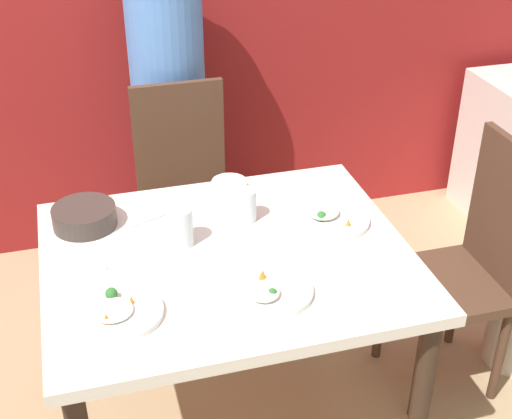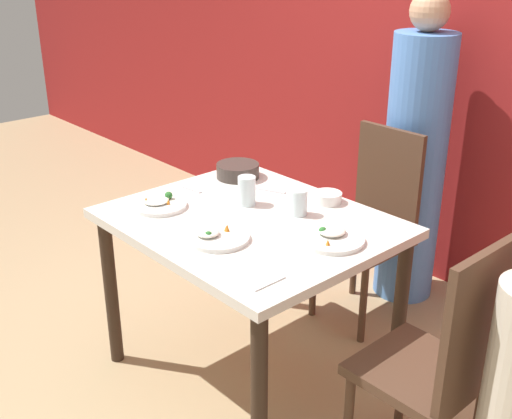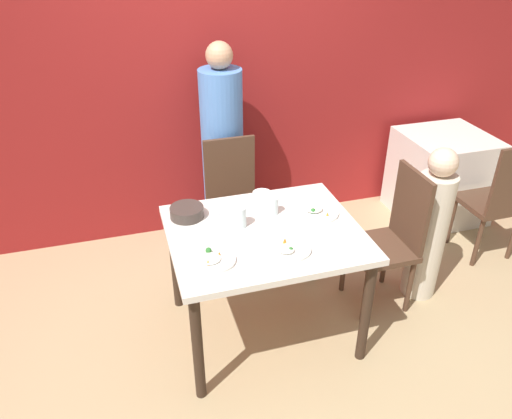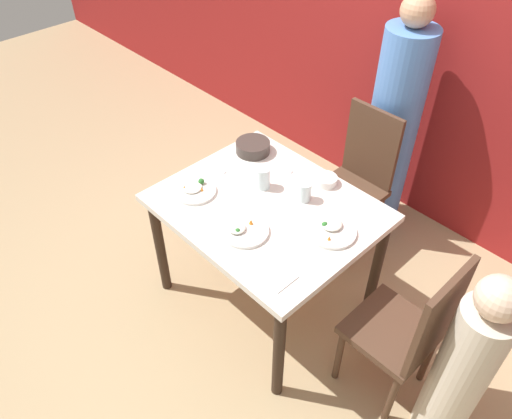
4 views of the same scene
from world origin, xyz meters
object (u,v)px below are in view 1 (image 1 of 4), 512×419
at_px(plate_rice_adult, 119,312).
at_px(chair_child_spot, 468,264).
at_px(bowl_curry, 84,216).
at_px(person_adult, 170,117).
at_px(chair_adult_spot, 187,197).
at_px(glass_water_tall, 245,205).

bearing_deg(plate_rice_adult, chair_child_spot, 11.91).
relative_size(bowl_curry, plate_rice_adult, 0.89).
relative_size(person_adult, bowl_curry, 7.85).
xyz_separation_m(chair_adult_spot, glass_water_tall, (0.09, -0.63, 0.31)).
bearing_deg(chair_child_spot, bowl_curry, -99.85).
height_order(person_adult, plate_rice_adult, person_adult).
bearing_deg(chair_adult_spot, person_adult, 90.00).
bearing_deg(chair_adult_spot, chair_child_spot, -40.31).
height_order(chair_adult_spot, glass_water_tall, chair_adult_spot).
bearing_deg(glass_water_tall, plate_rice_adult, -139.77).
distance_m(person_adult, bowl_curry, 0.95).
xyz_separation_m(person_adult, plate_rice_adult, (-0.37, -1.34, 0.04)).
distance_m(plate_rice_adult, glass_water_tall, 0.60).
xyz_separation_m(chair_adult_spot, bowl_curry, (-0.42, -0.53, 0.29)).
bearing_deg(plate_rice_adult, person_adult, 74.64).
xyz_separation_m(chair_adult_spot, plate_rice_adult, (-0.37, -1.02, 0.26)).
relative_size(plate_rice_adult, glass_water_tall, 2.10).
bearing_deg(bowl_curry, chair_adult_spot, 51.15).
relative_size(chair_child_spot, plate_rice_adult, 4.26).
height_order(chair_child_spot, glass_water_tall, chair_child_spot).
relative_size(chair_child_spot, person_adult, 0.61).
xyz_separation_m(chair_child_spot, person_adult, (-0.89, 1.08, 0.23)).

